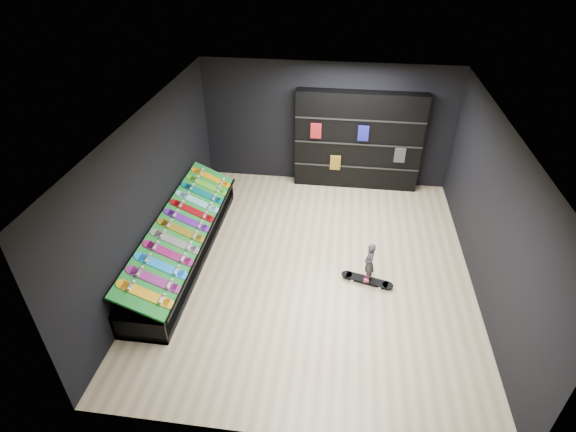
# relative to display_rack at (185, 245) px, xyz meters

# --- Properties ---
(floor) EXTENTS (6.00, 7.00, 0.01)m
(floor) POSITION_rel_display_rack_xyz_m (2.55, 0.00, -0.25)
(floor) COLOR tan
(floor) RESTS_ON ground
(ceiling) EXTENTS (6.00, 7.00, 0.01)m
(ceiling) POSITION_rel_display_rack_xyz_m (2.55, 0.00, 2.75)
(ceiling) COLOR white
(ceiling) RESTS_ON ground
(wall_back) EXTENTS (6.00, 0.02, 3.00)m
(wall_back) POSITION_rel_display_rack_xyz_m (2.55, 3.50, 1.25)
(wall_back) COLOR black
(wall_back) RESTS_ON ground
(wall_front) EXTENTS (6.00, 0.02, 3.00)m
(wall_front) POSITION_rel_display_rack_xyz_m (2.55, -3.50, 1.25)
(wall_front) COLOR black
(wall_front) RESTS_ON ground
(wall_left) EXTENTS (0.02, 7.00, 3.00)m
(wall_left) POSITION_rel_display_rack_xyz_m (-0.45, 0.00, 1.25)
(wall_left) COLOR black
(wall_left) RESTS_ON ground
(wall_right) EXTENTS (0.02, 7.00, 3.00)m
(wall_right) POSITION_rel_display_rack_xyz_m (5.55, 0.00, 1.25)
(wall_right) COLOR black
(wall_right) RESTS_ON ground
(display_rack) EXTENTS (0.90, 4.50, 0.50)m
(display_rack) POSITION_rel_display_rack_xyz_m (0.00, 0.00, 0.00)
(display_rack) COLOR black
(display_rack) RESTS_ON ground
(turf_ramp) EXTENTS (0.92, 4.50, 0.46)m
(turf_ramp) POSITION_rel_display_rack_xyz_m (0.05, 0.00, 0.46)
(turf_ramp) COLOR #10651C
(turf_ramp) RESTS_ON display_rack
(back_shelving) EXTENTS (3.00, 0.35, 2.40)m
(back_shelving) POSITION_rel_display_rack_xyz_m (3.32, 3.32, 0.95)
(back_shelving) COLOR black
(back_shelving) RESTS_ON ground
(floor_skateboard) EXTENTS (1.00, 0.47, 0.09)m
(floor_skateboard) POSITION_rel_display_rack_xyz_m (3.60, -0.35, -0.20)
(floor_skateboard) COLOR black
(floor_skateboard) RESTS_ON ground
(child) EXTENTS (0.15, 0.20, 0.48)m
(child) POSITION_rel_display_rack_xyz_m (3.60, -0.35, 0.08)
(child) COLOR black
(child) RESTS_ON floor_skateboard
(display_board_0) EXTENTS (0.93, 0.22, 0.50)m
(display_board_0) POSITION_rel_display_rack_xyz_m (0.06, -1.90, 0.49)
(display_board_0) COLOR orange
(display_board_0) RESTS_ON turf_ramp
(display_board_1) EXTENTS (0.93, 0.22, 0.50)m
(display_board_1) POSITION_rel_display_rack_xyz_m (0.06, -1.55, 0.49)
(display_board_1) COLOR #2626BF
(display_board_1) RESTS_ON turf_ramp
(display_board_2) EXTENTS (0.93, 0.22, 0.50)m
(display_board_2) POSITION_rel_display_rack_xyz_m (0.06, -1.21, 0.49)
(display_board_2) COLOR blue
(display_board_2) RESTS_ON turf_ramp
(display_board_3) EXTENTS (0.93, 0.22, 0.50)m
(display_board_3) POSITION_rel_display_rack_xyz_m (0.06, -0.86, 0.49)
(display_board_3) COLOR #E5198C
(display_board_3) RESTS_ON turf_ramp
(display_board_4) EXTENTS (0.93, 0.22, 0.50)m
(display_board_4) POSITION_rel_display_rack_xyz_m (0.06, -0.52, 0.49)
(display_board_4) COLOR black
(display_board_4) RESTS_ON turf_ramp
(display_board_5) EXTENTS (0.93, 0.22, 0.50)m
(display_board_5) POSITION_rel_display_rack_xyz_m (0.06, -0.17, 0.49)
(display_board_5) COLOR yellow
(display_board_5) RESTS_ON turf_ramp
(display_board_6) EXTENTS (0.93, 0.22, 0.50)m
(display_board_6) POSITION_rel_display_rack_xyz_m (0.06, 0.17, 0.49)
(display_board_6) COLOR purple
(display_board_6) RESTS_ON turf_ramp
(display_board_7) EXTENTS (0.93, 0.22, 0.50)m
(display_board_7) POSITION_rel_display_rack_xyz_m (0.06, 0.52, 0.49)
(display_board_7) COLOR red
(display_board_7) RESTS_ON turf_ramp
(display_board_8) EXTENTS (0.93, 0.22, 0.50)m
(display_board_8) POSITION_rel_display_rack_xyz_m (0.06, 0.86, 0.49)
(display_board_8) COLOR #0CB2E5
(display_board_8) RESTS_ON turf_ramp
(display_board_9) EXTENTS (0.93, 0.22, 0.50)m
(display_board_9) POSITION_rel_display_rack_xyz_m (0.06, 1.21, 0.49)
(display_board_9) COLOR #0C8C99
(display_board_9) RESTS_ON turf_ramp
(display_board_10) EXTENTS (0.93, 0.22, 0.50)m
(display_board_10) POSITION_rel_display_rack_xyz_m (0.06, 1.55, 0.49)
(display_board_10) COLOR green
(display_board_10) RESTS_ON turf_ramp
(display_board_11) EXTENTS (0.93, 0.22, 0.50)m
(display_board_11) POSITION_rel_display_rack_xyz_m (0.06, 1.90, 0.49)
(display_board_11) COLOR yellow
(display_board_11) RESTS_ON turf_ramp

